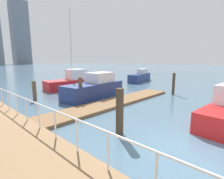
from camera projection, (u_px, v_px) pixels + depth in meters
The scene contains 11 objects.
ground_plane at pixel (11, 88), 19.38m from camera, with size 300.00×300.00×0.00m, color slate.
floating_dock at pixel (114, 103), 12.45m from camera, with size 13.08×2.00×0.18m, color olive.
boardwalk_railing at pixel (26, 104), 7.76m from camera, with size 0.06×24.23×1.08m.
dock_piling_0 at pixel (120, 112), 7.17m from camera, with size 0.34×0.34×2.05m, color #473826.
dock_piling_1 at pixel (34, 91), 13.43m from camera, with size 0.30×0.30×1.59m, color brown.
dock_piling_2 at pixel (81, 90), 12.45m from camera, with size 0.30×0.30×1.99m, color brown.
dock_piling_3 at pixel (174, 84), 15.60m from camera, with size 0.25×0.25×2.08m, color #473826.
moored_boat_1 at pixel (73, 82), 19.16m from camera, with size 6.33×2.84×8.83m.
moored_boat_3 at pixel (95, 88), 14.58m from camera, with size 6.10×2.69×2.16m.
moored_boat_4 at pixel (140, 77), 25.91m from camera, with size 6.38×2.86×1.91m.
skyline_tower_5 at pixel (20, 33), 155.35m from camera, with size 13.20×13.99×56.83m, color slate.
Camera 1 is at (-5.93, -1.73, 3.21)m, focal length 26.51 mm.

